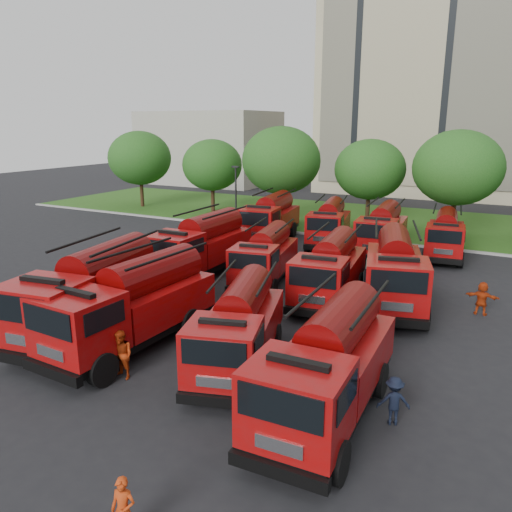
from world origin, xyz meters
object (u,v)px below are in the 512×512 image
Objects in this scene: fire_truck_10 at (382,230)px; fire_truck_3 at (328,365)px; fire_truck_6 at (330,269)px; firefighter_5 at (480,314)px; fire_truck_4 at (201,246)px; fire_truck_8 at (270,218)px; fire_truck_2 at (239,327)px; fire_truck_1 at (132,305)px; firefighter_2 at (363,397)px; fire_truck_0 at (92,292)px; fire_truck_11 at (445,235)px; firefighter_3 at (392,423)px; firefighter_4 at (163,303)px; fire_truck_9 at (329,223)px; fire_truck_5 at (265,256)px; fire_truck_7 at (395,271)px; firefighter_1 at (123,378)px.

fire_truck_3 is at bearing -84.98° from fire_truck_10.
fire_truck_6 is 4.64× the size of firefighter_5.
fire_truck_8 is at bearing 91.76° from fire_truck_4.
fire_truck_3 reaches higher than fire_truck_2.
fire_truck_1 is at bearing -109.20° from fire_truck_10.
fire_truck_6 is 0.93× the size of fire_truck_8.
fire_truck_1 is 9.11m from firefighter_2.
fire_truck_0 reaches higher than firefighter_2.
fire_truck_3 is at bearing -4.34° from fire_truck_1.
fire_truck_2 reaches higher than firefighter_5.
fire_truck_1 is at bearing -119.84° from fire_truck_11.
fire_truck_4 is at bearing -143.48° from fire_truck_11.
firefighter_4 is at bearing -44.96° from firefighter_3.
fire_truck_2 is at bearing 8.85° from fire_truck_1.
fire_truck_1 is 1.08× the size of fire_truck_9.
fire_truck_4 is 1.13× the size of fire_truck_5.
fire_truck_6 is at bearing 179.78° from fire_truck_7.
firefighter_4 is at bearing 117.75° from fire_truck_1.
fire_truck_0 is at bearing -111.02° from fire_truck_9.
fire_truck_1 is 1.05× the size of fire_truck_3.
fire_truck_3 is (8.24, -0.98, -0.09)m from fire_truck_1.
fire_truck_1 is 3.93× the size of firefighter_2.
fire_truck_8 is 1.17× the size of fire_truck_11.
fire_truck_11 is at bearing 60.76° from fire_truck_2.
fire_truck_2 is at bearing 156.98° from fire_truck_3.
fire_truck_7 is at bearing 11.99° from firefighter_5.
fire_truck_4 is at bearing 177.80° from fire_truck_5.
fire_truck_0 is 1.14× the size of fire_truck_6.
fire_truck_5 is 9.90m from fire_truck_9.
fire_truck_6 is 3.66× the size of firefighter_2.
firefighter_5 is (2.67, 9.47, 0.00)m from firefighter_2.
fire_truck_2 is at bearing -108.64° from fire_truck_11.
firefighter_4 is (-2.85, -5.30, -1.48)m from fire_truck_5.
fire_truck_1 reaches higher than fire_truck_5.
fire_truck_2 is 3.55× the size of firefighter_2.
firefighter_1 is 8.91m from firefighter_3.
firefighter_4 is (-3.39, 6.46, 0.00)m from firefighter_1.
fire_truck_4 is at bearing 85.47° from fire_truck_0.
fire_truck_0 reaches higher than fire_truck_3.
firefighter_4 is (-2.88, -15.20, -1.55)m from fire_truck_9.
fire_truck_7 is at bearing 67.49° from firefighter_1.
fire_truck_2 is 4.10m from fire_truck_3.
firefighter_3 is at bearing -79.49° from fire_truck_10.
fire_truck_4 reaches higher than fire_truck_3.
firefighter_2 is (8.92, 0.55, -1.74)m from fire_truck_1.
firefighter_3 is (5.29, -19.22, -1.62)m from fire_truck_10.
firefighter_5 is (3.01, -9.86, -1.47)m from fire_truck_11.
fire_truck_8 is at bearing 84.33° from fire_truck_0.
fire_truck_6 is 1.01× the size of fire_truck_9.
fire_truck_1 is 19.37m from fire_truck_10.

